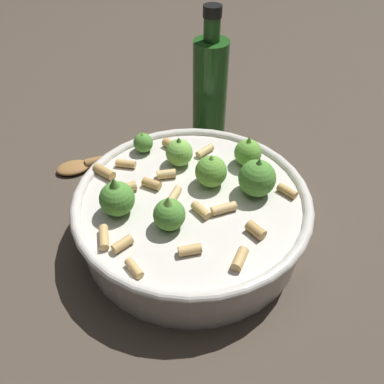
{
  "coord_description": "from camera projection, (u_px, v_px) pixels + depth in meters",
  "views": [
    {
      "loc": [
        -0.33,
        0.13,
        0.4
      ],
      "look_at": [
        0.0,
        0.0,
        0.07
      ],
      "focal_mm": 36.81,
      "sensor_mm": 36.0,
      "label": 1
    }
  ],
  "objects": [
    {
      "name": "ground_plane",
      "position": [
        192.0,
        232.0,
        0.54
      ],
      "size": [
        2.4,
        2.4,
        0.0
      ],
      "primitive_type": "plane",
      "color": "#42382D"
    },
    {
      "name": "cooking_pan",
      "position": [
        192.0,
        210.0,
        0.51
      ],
      "size": [
        0.3,
        0.3,
        0.12
      ],
      "color": "beige",
      "rests_on": "ground"
    },
    {
      "name": "olive_oil_bottle",
      "position": [
        210.0,
        88.0,
        0.64
      ],
      "size": [
        0.06,
        0.06,
        0.22
      ],
      "color": "#1E4C19",
      "rests_on": "ground"
    },
    {
      "name": "wooden_spoon",
      "position": [
        128.0,
        156.0,
        0.65
      ],
      "size": [
        0.04,
        0.26,
        0.02
      ],
      "color": "olive",
      "rests_on": "ground"
    }
  ]
}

